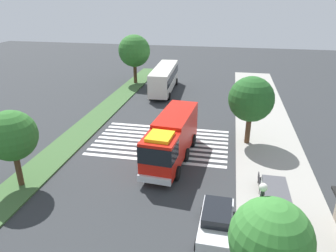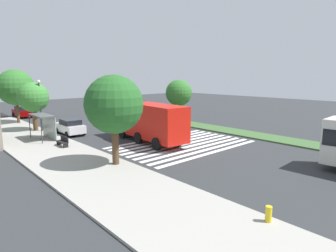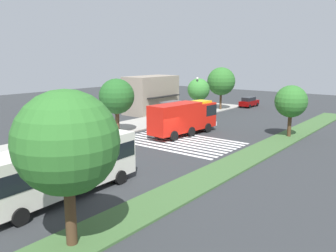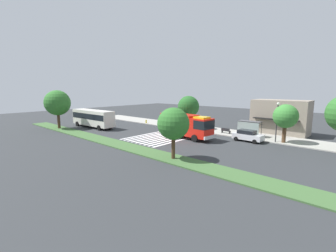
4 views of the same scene
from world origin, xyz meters
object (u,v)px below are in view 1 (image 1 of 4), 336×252
object	(u,v)px
fire_truck	(171,138)
street_lamp	(258,229)
parked_car_west	(216,222)
transit_bus	(164,77)
bus_stop_shelter	(269,201)
median_tree_far_west	(134,51)
sidewalk_tree_far_west	(251,99)
fire_hydrant	(240,101)
sidewalk_tree_center	(270,240)
median_tree_west	(12,136)
bench_near_shelter	(261,183)

from	to	relation	value
fire_truck	street_lamp	bearing A→B (deg)	32.05
parked_car_west	transit_bus	size ratio (longest dim) A/B	0.39
fire_truck	bus_stop_shelter	xyz separation A→B (m)	(7.08, 7.13, -0.22)
median_tree_far_west	parked_car_west	bearing A→B (deg)	24.16
bus_stop_shelter	fire_truck	bearing A→B (deg)	-134.78
sidewalk_tree_far_west	fire_hydrant	world-z (taller)	sidewalk_tree_far_west
fire_truck	sidewalk_tree_center	size ratio (longest dim) A/B	1.77
street_lamp	median_tree_west	xyz separation A→B (m)	(-5.78, -16.04, 0.47)
median_tree_west	fire_hydrant	size ratio (longest dim) A/B	8.11
parked_car_west	transit_bus	xyz separation A→B (m)	(-28.30, -8.91, 1.21)
parked_car_west	fire_hydrant	world-z (taller)	parked_car_west
parked_car_west	fire_hydrant	distance (m)	24.20
parked_car_west	street_lamp	size ratio (longest dim) A/B	0.76
fire_truck	median_tree_far_west	size ratio (longest dim) A/B	1.33
sidewalk_tree_center	median_tree_far_west	bearing A→B (deg)	-155.55
sidewalk_tree_far_west	median_tree_far_west	size ratio (longest dim) A/B	0.86
sidewalk_tree_far_west	parked_car_west	bearing A→B (deg)	-9.78
fire_truck	median_tree_west	xyz separation A→B (m)	(5.86, -10.04, 1.92)
parked_car_west	bench_near_shelter	world-z (taller)	parked_car_west
median_tree_far_west	bus_stop_shelter	bearing A→B (deg)	29.32
fire_hydrant	street_lamp	bearing A→B (deg)	0.21
transit_bus	street_lamp	size ratio (longest dim) A/B	1.95
parked_car_west	sidewalk_tree_far_west	distance (m)	13.41
bench_near_shelter	median_tree_west	xyz separation A→B (m)	(2.78, -17.14, 3.43)
sidewalk_tree_far_west	median_tree_west	size ratio (longest dim) A/B	1.11
street_lamp	sidewalk_tree_center	size ratio (longest dim) A/B	1.04
parked_car_west	street_lamp	world-z (taller)	street_lamp
transit_bus	street_lamp	world-z (taller)	street_lamp
parked_car_west	sidewalk_tree_far_west	xyz separation A→B (m)	(-12.76, 2.20, 3.49)
fire_truck	sidewalk_tree_center	world-z (taller)	sidewalk_tree_center
bus_stop_shelter	sidewalk_tree_center	xyz separation A→B (m)	(5.55, -0.74, 2.01)
fire_truck	parked_car_west	size ratio (longest dim) A/B	2.23
parked_car_west	sidewalk_tree_center	bearing A→B (deg)	27.96
fire_hydrant	sidewalk_tree_center	bearing A→B (deg)	1.00
transit_bus	fire_hydrant	bearing A→B (deg)	-113.82
fire_truck	median_tree_west	bearing A→B (deg)	-54.92
parked_car_west	sidewalk_tree_far_west	size ratio (longest dim) A/B	0.69
fire_truck	median_tree_far_west	world-z (taller)	median_tree_far_west
fire_truck	parked_car_west	bearing A→B (deg)	31.82
median_tree_west	fire_hydrant	xyz separation A→B (m)	(-21.77, 15.94, -3.53)
street_lamp	median_tree_far_west	xyz separation A→B (m)	(-35.15, -16.04, 1.50)
sidewalk_tree_far_west	fire_hydrant	distance (m)	12.03
fire_hydrant	median_tree_west	bearing A→B (deg)	-36.20
transit_bus	median_tree_west	distance (m)	26.55
bus_stop_shelter	sidewalk_tree_far_west	distance (m)	11.90
bus_stop_shelter	fire_hydrant	bearing A→B (deg)	-176.91
fire_hydrant	fire_truck	bearing A→B (deg)	-20.32
fire_truck	fire_hydrant	size ratio (longest dim) A/B	13.92
fire_truck	parked_car_west	xyz separation A→B (m)	(8.23, 4.19, -1.23)
fire_truck	transit_bus	xyz separation A→B (m)	(-20.07, -4.71, -0.02)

